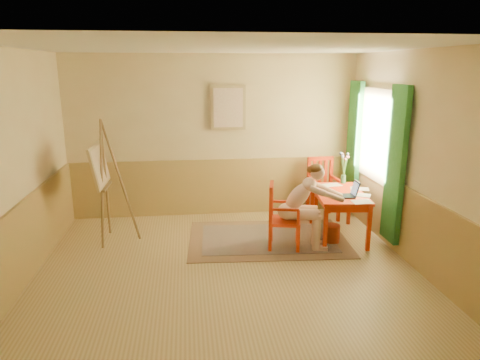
{
  "coord_description": "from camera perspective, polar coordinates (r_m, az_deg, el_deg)",
  "views": [
    {
      "loc": [
        -0.47,
        -5.26,
        2.57
      ],
      "look_at": [
        0.25,
        0.55,
        1.05
      ],
      "focal_mm": 32.56,
      "sensor_mm": 36.0,
      "label": 1
    }
  ],
  "objects": [
    {
      "name": "room",
      "position": [
        5.41,
        -1.91,
        2.05
      ],
      "size": [
        5.04,
        4.54,
        2.84
      ],
      "color": "tan",
      "rests_on": "ground"
    },
    {
      "name": "wainscot",
      "position": [
        6.42,
        -2.49,
        -4.27
      ],
      "size": [
        5.0,
        4.5,
        1.0
      ],
      "color": "tan",
      "rests_on": "room"
    },
    {
      "name": "window",
      "position": [
        7.09,
        17.13,
        3.96
      ],
      "size": [
        0.12,
        2.01,
        2.2
      ],
      "color": "white",
      "rests_on": "room"
    },
    {
      "name": "wall_portrait",
      "position": [
        7.53,
        -1.57,
        9.45
      ],
      "size": [
        0.6,
        0.05,
        0.76
      ],
      "color": "tan",
      "rests_on": "room"
    },
    {
      "name": "rug",
      "position": [
        6.78,
        3.64,
        -7.67
      ],
      "size": [
        2.5,
        1.75,
        0.02
      ],
      "color": "#8C7251",
      "rests_on": "room"
    },
    {
      "name": "table",
      "position": [
        6.85,
        12.88,
        -2.29
      ],
      "size": [
        0.85,
        1.27,
        0.72
      ],
      "color": "red",
      "rests_on": "room"
    },
    {
      "name": "chair_left",
      "position": [
        6.34,
        5.42,
        -4.75
      ],
      "size": [
        0.53,
        0.51,
        0.96
      ],
      "color": "red",
      "rests_on": "room"
    },
    {
      "name": "chair_back",
      "position": [
        7.72,
        10.75,
        -1.05
      ],
      "size": [
        0.48,
        0.5,
        1.05
      ],
      "color": "red",
      "rests_on": "room"
    },
    {
      "name": "figure",
      "position": [
        6.29,
        8.39,
        -2.92
      ],
      "size": [
        0.98,
        0.52,
        1.27
      ],
      "color": "beige",
      "rests_on": "room"
    },
    {
      "name": "laptop",
      "position": [
        6.6,
        13.8,
        -1.73
      ],
      "size": [
        0.39,
        0.24,
        0.23
      ],
      "color": "#1E2338",
      "rests_on": "table"
    },
    {
      "name": "papers",
      "position": [
        6.85,
        14.61,
        -1.57
      ],
      "size": [
        0.67,
        1.16,
        0.0
      ],
      "color": "white",
      "rests_on": "table"
    },
    {
      "name": "vase",
      "position": [
        7.33,
        13.45,
        1.41
      ],
      "size": [
        0.2,
        0.26,
        0.51
      ],
      "color": "#3F724C",
      "rests_on": "table"
    },
    {
      "name": "wastebasket",
      "position": [
        6.76,
        11.86,
        -6.88
      ],
      "size": [
        0.32,
        0.32,
        0.27
      ],
      "primitive_type": "cylinder",
      "rotation": [
        0.0,
        0.0,
        0.28
      ],
      "color": "#A2391D",
      "rests_on": "room"
    },
    {
      "name": "easel",
      "position": [
        6.72,
        -17.63,
        1.24
      ],
      "size": [
        0.62,
        0.82,
        1.86
      ],
      "color": "brown",
      "rests_on": "room"
    }
  ]
}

